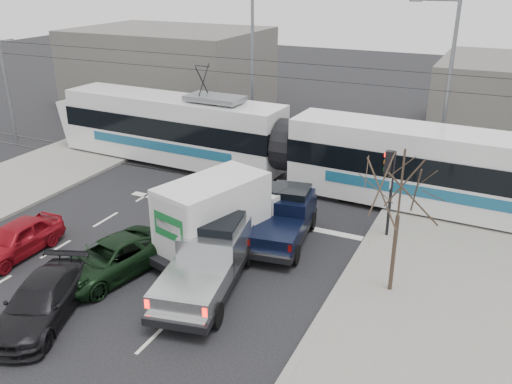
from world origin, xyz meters
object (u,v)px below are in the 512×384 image
at_px(traffic_signal, 389,175).
at_px(navy_pickup, 286,217).
at_px(street_lamp_far, 250,61).
at_px(green_car, 111,259).
at_px(tram, 288,146).
at_px(silver_pickup, 210,257).
at_px(bare_tree, 401,190).
at_px(street_lamp_near, 445,83).
at_px(red_car, 16,239).
at_px(dark_car, 41,302).
at_px(box_truck, 223,215).

height_order(traffic_signal, navy_pickup, traffic_signal).
relative_size(street_lamp_far, green_car, 1.92).
bearing_deg(street_lamp_far, tram, -49.25).
bearing_deg(silver_pickup, bare_tree, 8.62).
xyz_separation_m(traffic_signal, navy_pickup, (-3.58, -1.87, -1.74)).
relative_size(street_lamp_near, street_lamp_far, 1.00).
xyz_separation_m(red_car, dark_car, (4.02, -2.73, -0.02)).
xyz_separation_m(bare_tree, tram, (-7.03, 7.98, -1.81)).
bearing_deg(bare_tree, dark_car, -147.12).
relative_size(tram, navy_pickup, 5.46).
relative_size(silver_pickup, box_truck, 0.96).
bearing_deg(street_lamp_far, bare_tree, -48.88).
xyz_separation_m(street_lamp_near, box_truck, (-6.24, -11.28, -3.58)).
distance_m(box_truck, navy_pickup, 2.69).
bearing_deg(dark_car, red_car, 125.56).
bearing_deg(tram, street_lamp_near, 30.08).
bearing_deg(bare_tree, silver_pickup, -160.16).
height_order(silver_pickup, navy_pickup, silver_pickup).
height_order(street_lamp_near, navy_pickup, street_lamp_near).
bearing_deg(dark_car, traffic_signal, 30.16).
bearing_deg(street_lamp_near, red_car, -131.64).
bearing_deg(navy_pickup, street_lamp_near, 56.78).
xyz_separation_m(traffic_signal, silver_pickup, (-4.69, -6.10, -1.66)).
height_order(box_truck, red_car, box_truck).
relative_size(bare_tree, navy_pickup, 1.00).
distance_m(street_lamp_far, red_car, 17.60).
relative_size(street_lamp_near, box_truck, 1.37).
bearing_deg(traffic_signal, bare_tree, -74.24).
xyz_separation_m(tram, box_truck, (0.50, -7.76, -0.45)).
height_order(bare_tree, street_lamp_near, street_lamp_near).
xyz_separation_m(bare_tree, street_lamp_far, (-11.79, 13.50, 1.32)).
height_order(box_truck, navy_pickup, box_truck).
bearing_deg(navy_pickup, silver_pickup, -112.77).
xyz_separation_m(silver_pickup, box_truck, (-0.70, 2.32, 0.45)).
bearing_deg(silver_pickup, green_car, -175.59).
height_order(traffic_signal, green_car, traffic_signal).
xyz_separation_m(traffic_signal, tram, (-5.90, 3.98, -0.76)).
height_order(navy_pickup, dark_car, navy_pickup).
xyz_separation_m(bare_tree, green_car, (-9.34, -3.08, -3.14)).
bearing_deg(silver_pickup, tram, 85.59).
distance_m(bare_tree, traffic_signal, 4.28).
distance_m(street_lamp_far, green_car, 17.35).
distance_m(tram, box_truck, 7.78).
relative_size(navy_pickup, red_car, 1.27).
relative_size(street_lamp_far, dark_car, 1.99).
height_order(silver_pickup, red_car, silver_pickup).
bearing_deg(red_car, street_lamp_near, 47.75).
bearing_deg(silver_pickup, navy_pickup, 63.98).
bearing_deg(tram, silver_pickup, -80.71).
distance_m(tram, green_car, 11.38).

